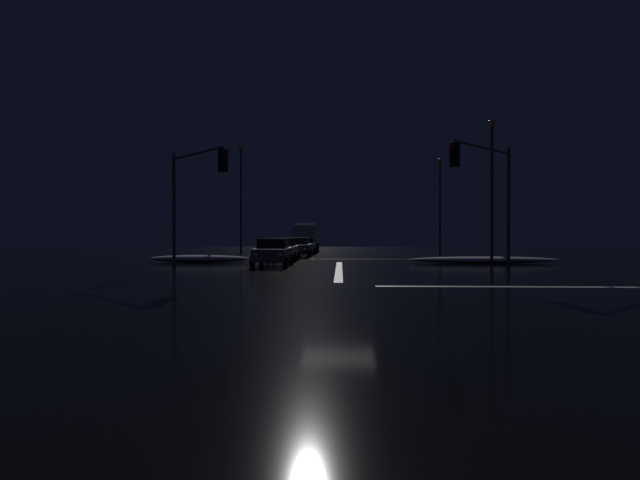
{
  "coord_description": "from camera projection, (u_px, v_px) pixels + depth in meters",
  "views": [
    {
      "loc": [
        0.08,
        -17.37,
        1.76
      ],
      "look_at": [
        -1.12,
        11.87,
        1.49
      ],
      "focal_mm": 28.19,
      "sensor_mm": 36.0,
      "label": 1
    }
  ],
  "objects": [
    {
      "name": "ground",
      "position": [
        338.0,
        287.0,
        17.38
      ],
      "size": [
        120.0,
        120.0,
        0.1
      ],
      "primitive_type": "cube",
      "color": "black"
    },
    {
      "name": "stop_line_north",
      "position": [
        339.0,
        270.0,
        25.64
      ],
      "size": [
        0.35,
        14.17,
        0.01
      ],
      "color": "white",
      "rests_on": "ground"
    },
    {
      "name": "centre_line_ns",
      "position": [
        339.0,
        259.0,
        37.23
      ],
      "size": [
        22.0,
        0.15,
        0.01
      ],
      "color": "yellow",
      "rests_on": "ground"
    },
    {
      "name": "crosswalk_bar_east",
      "position": [
        585.0,
        287.0,
        17.03
      ],
      "size": [
        14.17,
        0.4,
        0.01
      ],
      "color": "white",
      "rests_on": "ground"
    },
    {
      "name": "snow_bank_left_curb",
      "position": [
        200.0,
        259.0,
        32.61
      ],
      "size": [
        6.6,
        1.5,
        0.48
      ],
      "color": "white",
      "rests_on": "ground"
    },
    {
      "name": "snow_bank_right_curb",
      "position": [
        483.0,
        260.0,
        31.57
      ],
      "size": [
        9.41,
        1.5,
        0.42
      ],
      "color": "white",
      "rests_on": "ground"
    },
    {
      "name": "sedan_gray",
      "position": [
        273.0,
        252.0,
        28.68
      ],
      "size": [
        2.02,
        4.33,
        1.57
      ],
      "color": "slate",
      "rests_on": "ground"
    },
    {
      "name": "sedan_silver",
      "position": [
        283.0,
        249.0,
        34.84
      ],
      "size": [
        2.02,
        4.33,
        1.57
      ],
      "color": "#B7B7BC",
      "rests_on": "ground"
    },
    {
      "name": "sedan_black",
      "position": [
        298.0,
        247.0,
        40.77
      ],
      "size": [
        2.02,
        4.33,
        1.57
      ],
      "color": "black",
      "rests_on": "ground"
    },
    {
      "name": "sedan_white",
      "position": [
        305.0,
        245.0,
        47.4
      ],
      "size": [
        2.02,
        4.33,
        1.57
      ],
      "color": "silver",
      "rests_on": "ground"
    },
    {
      "name": "box_truck",
      "position": [
        306.0,
        236.0,
        55.01
      ],
      "size": [
        2.68,
        8.28,
        3.08
      ],
      "color": "beige",
      "rests_on": "ground"
    },
    {
      "name": "traffic_signal_ne",
      "position": [
        487.0,
        181.0,
        24.19
      ],
      "size": [
        3.85,
        3.85,
        6.24
      ],
      "color": "#4C4C51",
      "rests_on": "ground"
    },
    {
      "name": "traffic_signal_nw",
      "position": [
        194.0,
        185.0,
        24.81
      ],
      "size": [
        3.73,
        3.73,
        6.08
      ],
      "color": "#4C4C51",
      "rests_on": "ground"
    },
    {
      "name": "streetlamp_right_far",
      "position": [
        440.0,
        199.0,
        46.79
      ],
      "size": [
        0.44,
        0.44,
        8.93
      ],
      "color": "#424247",
      "rests_on": "ground"
    },
    {
      "name": "streetlamp_left_far",
      "position": [
        241.0,
        192.0,
        47.55
      ],
      "size": [
        0.44,
        0.44,
        10.38
      ],
      "color": "#424247",
      "rests_on": "ground"
    },
    {
      "name": "streetlamp_right_near",
      "position": [
        492.0,
        180.0,
        30.8
      ],
      "size": [
        0.44,
        0.44,
        8.89
      ],
      "color": "#424247",
      "rests_on": "ground"
    }
  ]
}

